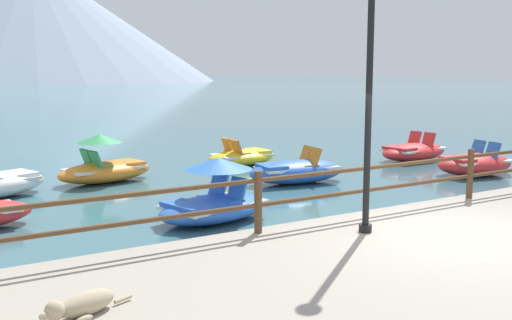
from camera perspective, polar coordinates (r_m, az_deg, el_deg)
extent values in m
plane|color=#3D6B75|center=(46.79, -22.68, 4.50)|extent=(200.00, 200.00, 0.00)
cylinder|color=brown|center=(9.27, 0.20, -3.93)|extent=(0.12, 0.12, 0.95)
cylinder|color=brown|center=(12.40, 19.28, -1.20)|extent=(0.12, 0.12, 0.95)
cylinder|color=brown|center=(10.63, 11.20, -0.64)|extent=(23.80, 0.07, 0.07)
cylinder|color=brown|center=(10.70, 11.14, -2.65)|extent=(23.80, 0.07, 0.07)
cylinder|color=black|center=(9.25, 10.45, 5.64)|extent=(0.10, 0.10, 4.06)
cylinder|color=black|center=(9.56, 10.12, -6.24)|extent=(0.20, 0.20, 0.12)
ellipsoid|color=tan|center=(6.64, -15.39, -12.69)|extent=(0.69, 0.46, 0.24)
sphere|color=tan|center=(6.43, -18.22, -13.16)|extent=(0.20, 0.20, 0.20)
ellipsoid|color=tan|center=(6.38, -19.06, -13.56)|extent=(0.14, 0.12, 0.08)
cylinder|color=tan|center=(6.87, -12.26, -12.53)|extent=(0.22, 0.11, 0.04)
ellipsoid|color=tan|center=(6.70, -17.32, -13.28)|extent=(0.21, 0.13, 0.07)
ellipsoid|color=tan|center=(6.46, -15.68, -14.07)|extent=(0.21, 0.13, 0.07)
ellipsoid|color=red|center=(17.51, 19.68, -0.37)|extent=(2.41, 1.56, 0.58)
cube|color=silver|center=(17.49, 19.69, -0.04)|extent=(1.88, 1.27, 0.06)
cube|color=blue|center=(17.79, 19.49, 0.34)|extent=(0.44, 0.44, 0.08)
cube|color=blue|center=(17.89, 19.93, 1.07)|extent=(0.25, 0.42, 0.43)
cube|color=blue|center=(17.42, 20.72, 0.10)|extent=(0.44, 0.44, 0.08)
cube|color=blue|center=(17.52, 21.17, 0.85)|extent=(0.25, 0.42, 0.43)
cube|color=red|center=(17.05, 18.21, 0.02)|extent=(0.60, 0.98, 0.12)
ellipsoid|color=orange|center=(15.94, -13.84, -1.08)|extent=(2.68, 1.64, 0.52)
cube|color=silver|center=(15.93, -13.86, -0.75)|extent=(2.10, 1.32, 0.06)
cube|color=#339956|center=(15.62, -14.05, -0.68)|extent=(0.47, 0.47, 0.08)
cube|color=#339956|center=(15.51, -14.67, 0.05)|extent=(0.28, 0.43, 0.43)
cube|color=#339956|center=(16.04, -14.86, -0.47)|extent=(0.47, 0.47, 0.08)
cube|color=#339956|center=(15.92, -15.46, 0.24)|extent=(0.28, 0.43, 0.43)
cube|color=orange|center=(16.25, -11.74, -0.28)|extent=(0.70, 0.92, 0.12)
cone|color=#339956|center=(15.76, -14.36, 1.96)|extent=(1.32, 1.32, 0.22)
ellipsoid|color=blue|center=(15.37, 3.84, -1.08)|extent=(2.68, 1.47, 0.58)
cube|color=silver|center=(15.35, 3.84, -0.71)|extent=(2.10, 1.19, 0.06)
cube|color=orange|center=(15.63, 4.08, -0.28)|extent=(0.45, 0.45, 0.08)
cube|color=orange|center=(15.68, 4.67, 0.56)|extent=(0.26, 0.42, 0.43)
cube|color=orange|center=(15.23, 4.89, -0.53)|extent=(0.45, 0.45, 0.08)
cube|color=orange|center=(15.28, 5.49, 0.33)|extent=(0.26, 0.42, 0.43)
cube|color=blue|center=(15.03, 1.48, -0.66)|extent=(0.66, 0.87, 0.12)
ellipsoid|color=yellow|center=(18.12, -1.34, 0.23)|extent=(2.16, 1.36, 0.46)
cube|color=silver|center=(18.10, -1.34, 0.48)|extent=(1.69, 1.12, 0.06)
cube|color=orange|center=(17.80, -1.33, 0.57)|extent=(0.42, 0.42, 0.08)
cube|color=orange|center=(17.67, -1.83, 1.23)|extent=(0.22, 0.41, 0.43)
cube|color=orange|center=(18.23, -2.20, 0.76)|extent=(0.42, 0.42, 0.08)
cube|color=orange|center=(18.10, -2.69, 1.40)|extent=(0.22, 0.41, 0.43)
cube|color=yellow|center=(18.41, 0.18, 0.81)|extent=(0.50, 0.91, 0.12)
ellipsoid|color=blue|center=(11.70, -3.93, -4.51)|extent=(2.65, 1.90, 0.46)
cube|color=silver|center=(11.68, -3.93, -4.12)|extent=(2.08, 1.53, 0.06)
cube|color=blue|center=(11.98, -4.15, -3.45)|extent=(0.48, 0.48, 0.08)
cube|color=blue|center=(12.05, -3.51, -2.30)|extent=(0.30, 0.44, 0.43)
cube|color=blue|center=(11.58, -2.37, -3.86)|extent=(0.48, 0.48, 0.08)
cube|color=blue|center=(11.66, -1.73, -2.67)|extent=(0.30, 0.44, 0.43)
cube|color=blue|center=(11.25, -6.46, -4.34)|extent=(0.74, 1.05, 0.12)
cone|color=blue|center=(11.61, -3.52, -0.32)|extent=(1.57, 1.57, 0.22)
ellipsoid|color=red|center=(19.66, 14.45, 0.74)|extent=(2.69, 1.62, 0.53)
cube|color=silver|center=(19.65, 14.46, 1.01)|extent=(2.10, 1.31, 0.06)
cube|color=red|center=(19.95, 14.20, 1.33)|extent=(0.45, 0.45, 0.08)
cube|color=red|center=(20.07, 14.53, 2.00)|extent=(0.25, 0.42, 0.43)
cube|color=red|center=(19.64, 15.42, 1.17)|extent=(0.45, 0.45, 0.08)
cube|color=red|center=(19.75, 15.75, 1.84)|extent=(0.25, 0.42, 0.43)
cube|color=red|center=(19.09, 13.19, 1.02)|extent=(0.67, 0.98, 0.12)
cube|color=white|center=(15.13, -21.07, -1.23)|extent=(0.76, 0.94, 0.12)
cone|color=#93A3B7|center=(127.33, -20.04, 12.10)|extent=(68.85, 68.85, 23.03)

